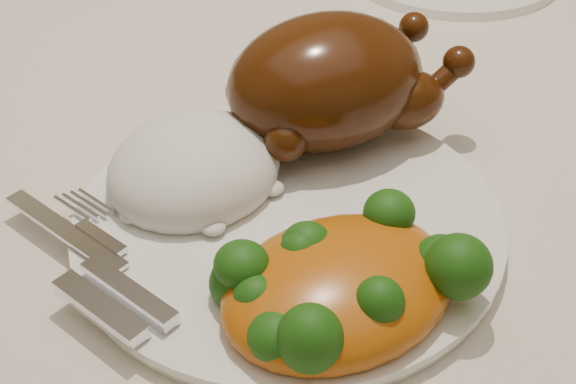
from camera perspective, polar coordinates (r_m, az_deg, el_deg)
name	(u,v)px	position (r m, az deg, el deg)	size (l,w,h in m)	color
dining_table	(349,176)	(0.74, 4.38, 1.13)	(1.60, 0.90, 0.76)	brown
tablecloth	(353,109)	(0.70, 4.67, 5.89)	(1.73, 1.03, 0.18)	beige
dinner_plate	(288,223)	(0.52, 0.00, -2.22)	(0.27, 0.27, 0.01)	white
roast_chicken	(332,80)	(0.57, 3.12, 7.93)	(0.18, 0.11, 0.09)	#401D06
rice_mound	(194,170)	(0.54, -6.69, 1.58)	(0.15, 0.15, 0.06)	white
mac_and_cheese	(344,283)	(0.46, 4.00, -6.48)	(0.15, 0.12, 0.06)	#C46A0C
cutlery	(101,275)	(0.48, -13.14, -5.80)	(0.06, 0.16, 0.01)	silver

